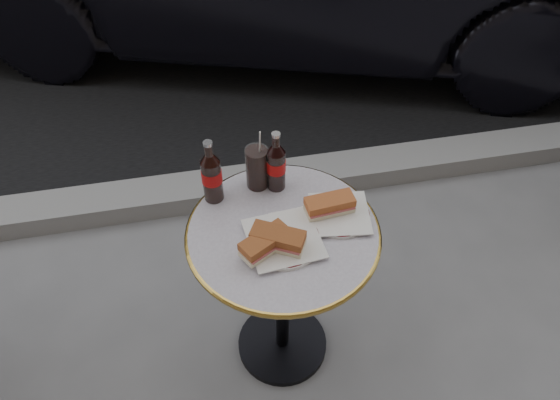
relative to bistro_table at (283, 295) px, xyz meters
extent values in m
plane|color=slate|center=(0.00, 0.00, -0.37)|extent=(80.00, 80.00, 0.00)
cube|color=gray|center=(0.00, 0.90, -0.32)|extent=(40.00, 0.20, 0.12)
cylinder|color=white|center=(-0.01, -0.04, 0.37)|extent=(0.25, 0.25, 0.01)
cylinder|color=silver|center=(0.19, 0.02, 0.37)|extent=(0.25, 0.25, 0.01)
cube|color=#9A4F27|center=(-0.07, -0.07, 0.41)|extent=(0.17, 0.14, 0.05)
cube|color=brown|center=(-0.03, -0.07, 0.41)|extent=(0.18, 0.14, 0.06)
cube|color=#B2592D|center=(0.16, 0.04, 0.40)|extent=(0.16, 0.09, 0.05)
cylinder|color=black|center=(-0.04, 0.22, 0.45)|extent=(0.08, 0.08, 0.16)
camera|label=1|loc=(-0.22, -1.09, 1.68)|focal=35.00mm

